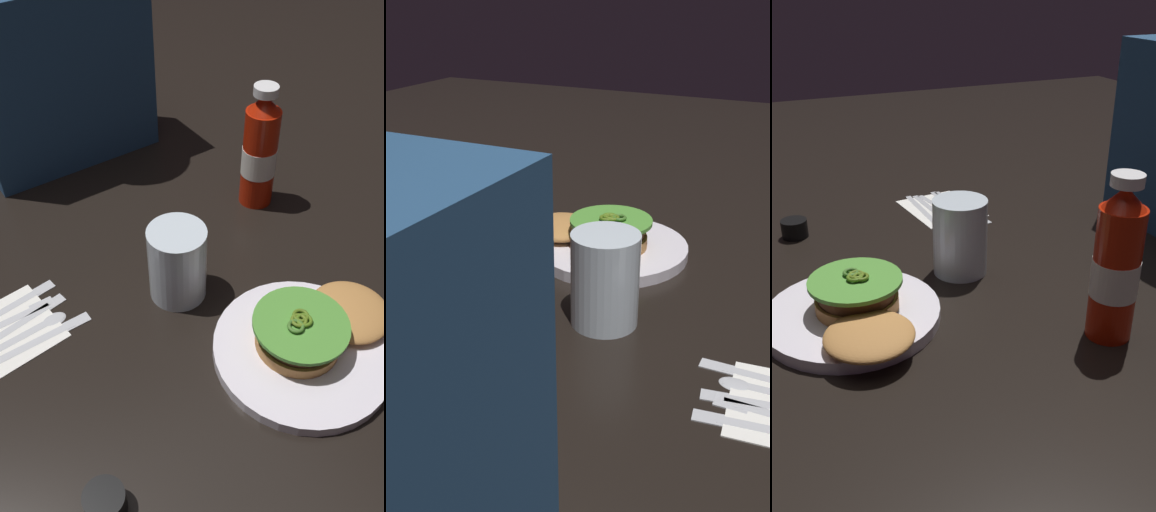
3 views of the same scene
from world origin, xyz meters
TOP-DOWN VIEW (x-y plane):
  - ground_plane at (0.00, 0.00)m, footprint 3.00×3.00m
  - dinner_plate at (0.09, -0.07)m, footprint 0.25×0.25m
  - burger_sandwich at (0.12, -0.06)m, footprint 0.22×0.13m
  - ketchup_bottle at (0.26, 0.24)m, footprint 0.06×0.06m
  - water_glass at (0.01, 0.13)m, footprint 0.09×0.09m
  - condiment_cup at (-0.23, -0.09)m, footprint 0.05×0.05m
  - table_knife at (-0.22, 0.17)m, footprint 0.22×0.02m
  - spoon_utensil at (-0.22, 0.19)m, footprint 0.19×0.03m
  - butter_knife at (-0.23, 0.21)m, footprint 0.20×0.05m
  - fork_utensil at (-0.24, 0.22)m, footprint 0.19×0.02m
  - steak_knife at (-0.23, 0.25)m, footprint 0.21×0.04m
  - diner_person at (0.05, 0.59)m, footprint 0.34×0.19m

SIDE VIEW (x-z plane):
  - ground_plane at x=0.00m, z-range 0.00..0.00m
  - table_knife at x=-0.22m, z-range 0.00..0.01m
  - spoon_utensil at x=-0.22m, z-range 0.00..0.01m
  - butter_knife at x=-0.23m, z-range 0.00..0.01m
  - fork_utensil at x=-0.24m, z-range 0.00..0.01m
  - steak_knife at x=-0.23m, z-range 0.00..0.01m
  - dinner_plate at x=0.09m, z-range 0.00..0.02m
  - condiment_cup at x=-0.23m, z-range 0.00..0.03m
  - burger_sandwich at x=0.12m, z-range 0.01..0.06m
  - water_glass at x=0.01m, z-range 0.00..0.12m
  - ketchup_bottle at x=0.26m, z-range -0.01..0.22m
  - diner_person at x=0.05m, z-range -0.02..0.50m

